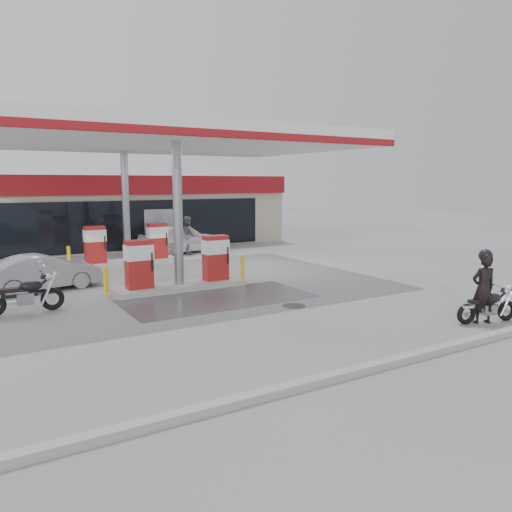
{
  "coord_description": "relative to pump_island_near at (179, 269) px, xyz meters",
  "views": [
    {
      "loc": [
        -6.42,
        -13.83,
        3.66
      ],
      "look_at": [
        2.1,
        0.35,
        1.2
      ],
      "focal_mm": 35.0,
      "sensor_mm": 36.0,
      "label": 1
    }
  ],
  "objects": [
    {
      "name": "pump_island_far",
      "position": [
        0.0,
        6.0,
        0.0
      ],
      "size": [
        5.14,
        1.3,
        1.78
      ],
      "color": "#9E9E99",
      "rests_on": "ground"
    },
    {
      "name": "wet_patch",
      "position": [
        0.5,
        -2.0,
        -0.71
      ],
      "size": [
        6.0,
        3.0,
        0.0
      ],
      "primitive_type": "cube",
      "color": "#4C4C4F",
      "rests_on": "ground"
    },
    {
      "name": "kerb",
      "position": [
        0.0,
        -9.0,
        -0.64
      ],
      "size": [
        28.0,
        0.25,
        0.15
      ],
      "primitive_type": "cube",
      "color": "gray",
      "rests_on": "ground"
    },
    {
      "name": "main_motorcycle",
      "position": [
        5.35,
        -8.05,
        -0.3
      ],
      "size": [
        1.79,
        0.83,
        0.94
      ],
      "rotation": [
        0.0,
        0.0,
        -0.26
      ],
      "color": "black",
      "rests_on": "ground"
    },
    {
      "name": "hatchback_silver",
      "position": [
        -4.03,
        2.2,
        -0.1
      ],
      "size": [
        3.89,
        1.87,
        1.23
      ],
      "primitive_type": "imported",
      "rotation": [
        0.0,
        0.0,
        1.73
      ],
      "color": "gray",
      "rests_on": "ground"
    },
    {
      "name": "attendant",
      "position": [
        3.63,
        7.7,
        0.26
      ],
      "size": [
        0.81,
        1.0,
        1.95
      ],
      "primitive_type": "imported",
      "rotation": [
        0.0,
        0.0,
        1.65
      ],
      "color": "#5D5D62",
      "rests_on": "ground"
    },
    {
      "name": "pump_island_near",
      "position": [
        0.0,
        0.0,
        0.0
      ],
      "size": [
        5.14,
        1.3,
        1.78
      ],
      "color": "#9E9E99",
      "rests_on": "ground"
    },
    {
      "name": "parked_car_right",
      "position": [
        4.5,
        12.0,
        -0.09
      ],
      "size": [
        4.67,
        2.57,
        1.24
      ],
      "primitive_type": "imported",
      "rotation": [
        0.0,
        0.0,
        1.45
      ],
      "color": "#151747",
      "rests_on": "ground"
    },
    {
      "name": "drain_cover",
      "position": [
        2.0,
        -4.0,
        -0.71
      ],
      "size": [
        0.7,
        0.7,
        0.01
      ],
      "primitive_type": "cylinder",
      "color": "#38383A",
      "rests_on": "ground"
    },
    {
      "name": "canopy",
      "position": [
        0.0,
        3.0,
        4.56
      ],
      "size": [
        16.0,
        10.02,
        5.51
      ],
      "color": "silver",
      "rests_on": "ground"
    },
    {
      "name": "biker_main",
      "position": [
        5.17,
        -8.01,
        0.21
      ],
      "size": [
        0.77,
        0.61,
        1.84
      ],
      "primitive_type": "imported",
      "rotation": [
        0.0,
        0.0,
        2.85
      ],
      "color": "black",
      "rests_on": "ground"
    },
    {
      "name": "parked_motorcycle",
      "position": [
        -4.95,
        -0.8,
        -0.22
      ],
      "size": [
        2.17,
        0.83,
        1.12
      ],
      "rotation": [
        0.0,
        0.0,
        0.0
      ],
      "color": "black",
      "rests_on": "ground"
    },
    {
      "name": "sedan_white",
      "position": [
        3.49,
        8.2,
        0.05
      ],
      "size": [
        4.65,
        2.37,
        1.52
      ],
      "primitive_type": "imported",
      "rotation": [
        0.0,
        0.0,
        1.71
      ],
      "color": "white",
      "rests_on": "ground"
    },
    {
      "name": "store_building",
      "position": [
        0.01,
        13.94,
        1.3
      ],
      "size": [
        22.0,
        8.22,
        4.0
      ],
      "color": "beige",
      "rests_on": "ground"
    },
    {
      "name": "ground",
      "position": [
        0.0,
        -2.0,
        -0.71
      ],
      "size": [
        90.0,
        90.0,
        0.0
      ],
      "primitive_type": "plane",
      "color": "gray",
      "rests_on": "ground"
    }
  ]
}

